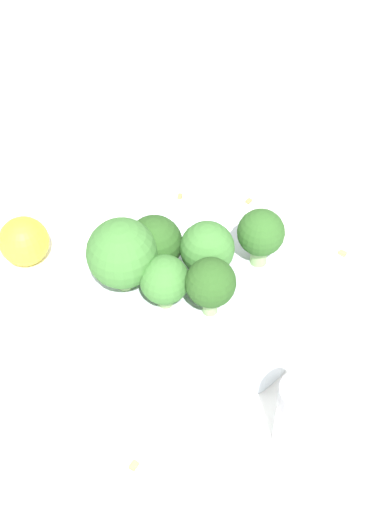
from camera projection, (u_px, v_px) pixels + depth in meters
ground_plane at (192, 317)px, 0.63m from camera, size 3.00×3.00×0.00m
bowl at (192, 301)px, 0.61m from camera, size 0.19×0.19×0.04m
broccoli_floret_0 at (261, 234)px, 0.59m from camera, size 0.04×0.04×0.06m
broccoli_floret_1 at (207, 250)px, 0.58m from camera, size 0.05×0.05×0.06m
broccoli_floret_2 at (154, 244)px, 0.59m from camera, size 0.05×0.05×0.06m
broccoli_floret_3 at (122, 254)px, 0.57m from camera, size 0.06×0.06×0.07m
broccoli_floret_4 at (211, 284)px, 0.55m from camera, size 0.04×0.04×0.05m
broccoli_floret_5 at (165, 280)px, 0.56m from camera, size 0.04×0.04×0.05m
pepper_shaker at (298, 416)px, 0.52m from camera, size 0.03×0.03×0.07m
lemon_wedge at (24, 241)px, 0.66m from camera, size 0.05×0.05×0.05m
almond_crumb_0 at (134, 464)px, 0.53m from camera, size 0.01×0.01×0.01m
almond_crumb_1 at (180, 195)px, 0.74m from camera, size 0.00×0.01×0.01m
almond_crumb_2 at (343, 252)px, 0.68m from camera, size 0.01×0.01×0.01m
almond_crumb_3 at (249, 200)px, 0.73m from camera, size 0.01×0.01×0.01m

